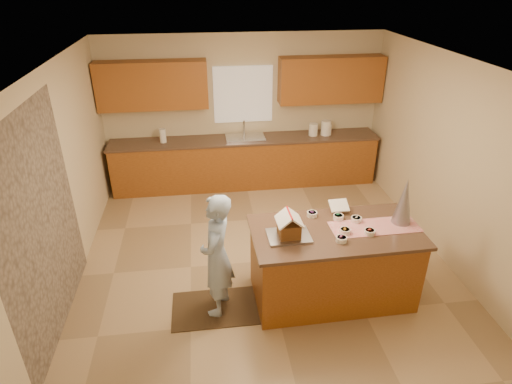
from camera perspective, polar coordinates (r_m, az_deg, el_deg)
floor at (r=6.15m, az=1.18°, el=-9.10°), size 5.50×5.50×0.00m
ceiling at (r=5.02m, az=1.49°, el=16.43°), size 5.50×5.50×0.00m
wall_back at (r=8.00m, az=-1.71°, el=10.72°), size 5.50×5.50×0.00m
wall_front at (r=3.24m, az=9.11°, el=-18.75°), size 5.50×5.50×0.00m
wall_left at (r=5.66m, az=-24.55°, el=0.73°), size 5.50×5.50×0.00m
wall_right at (r=6.31m, az=24.44°, el=3.42°), size 5.50×5.50×0.00m
stone_accent at (r=5.03m, az=-26.36°, el=-4.36°), size 0.00×2.50×2.50m
window_curtain at (r=7.89m, az=-1.72°, el=12.75°), size 1.05×0.03×1.00m
back_counter_base at (r=8.04m, az=-1.40°, el=3.88°), size 4.80×0.60×0.88m
back_counter_top at (r=7.86m, az=-1.43°, el=6.95°), size 4.85×0.63×0.04m
upper_cabinet_left at (r=7.68m, az=-13.53°, el=13.54°), size 1.85×0.35×0.80m
upper_cabinet_right at (r=7.99m, az=9.87°, el=14.40°), size 1.85×0.35×0.80m
sink at (r=7.87m, az=-1.43°, el=6.89°), size 0.70×0.45×0.12m
faucet at (r=7.98m, az=-1.59°, el=8.48°), size 0.03×0.03×0.28m
island_base at (r=5.39m, az=10.07°, el=-9.49°), size 1.90×0.98×0.92m
island_top at (r=5.12m, az=10.51°, el=-5.18°), size 1.99×1.06×0.04m
table_runner at (r=5.27m, az=15.41°, el=-4.44°), size 1.05×0.40×0.01m
baking_tray at (r=4.91m, az=4.33°, el=-5.80°), size 0.49×0.36×0.03m
cookbook at (r=5.43m, az=10.89°, el=-1.76°), size 0.23×0.18×0.10m
tinsel_tree at (r=5.31m, az=18.99°, el=-1.16°), size 0.23×0.23×0.58m
rug at (r=5.43m, az=-5.38°, el=-15.00°), size 1.04×0.68×0.01m
boy at (r=4.95m, az=-5.19°, el=-8.39°), size 0.51×0.64×1.53m
canister_a at (r=8.04m, az=7.57°, el=8.19°), size 0.16×0.16×0.22m
canister_b at (r=8.09m, az=9.22°, el=8.36°), size 0.18×0.18×0.26m
canister_c at (r=8.11m, az=9.44°, el=8.16°), size 0.14×0.14×0.20m
paper_towel at (r=7.81m, az=-12.21°, el=7.28°), size 0.11×0.11×0.24m
gingerbread_house at (r=4.85m, az=4.38°, el=-4.58°), size 0.29×0.30×0.29m
candy_bowls at (r=5.16m, az=11.47°, el=-4.31°), size 0.68×0.70×0.06m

